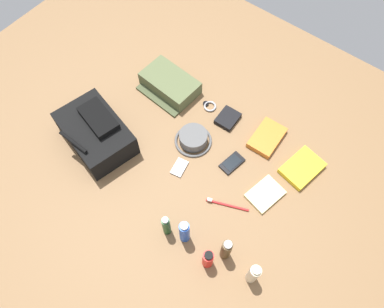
{
  "coord_description": "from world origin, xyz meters",
  "views": [
    {
      "loc": [
        -0.46,
        0.59,
        1.47
      ],
      "look_at": [
        0.0,
        0.0,
        0.04
      ],
      "focal_mm": 34.06,
      "sensor_mm": 36.0,
      "label": 1
    }
  ],
  "objects_px": {
    "toiletry_pouch": "(170,84)",
    "travel_guidebook": "(267,138)",
    "lotion_bottle": "(253,274)",
    "media_player": "(180,167)",
    "toothbrush": "(225,204)",
    "paperback_novel": "(302,168)",
    "backpack": "(96,133)",
    "deodorant_spray": "(184,232)",
    "wristwatch": "(209,106)",
    "wallet": "(228,118)",
    "cologne_bottle": "(226,250)",
    "notepad": "(265,194)",
    "shampoo_bottle": "(166,226)",
    "sunscreen_spray": "(208,259)",
    "bucket_hat": "(193,139)",
    "cell_phone": "(232,163)"
  },
  "relations": [
    {
      "from": "backpack",
      "to": "wallet",
      "type": "height_order",
      "value": "backpack"
    },
    {
      "from": "lotion_bottle",
      "to": "paperback_novel",
      "type": "relative_size",
      "value": 0.82
    },
    {
      "from": "toiletry_pouch",
      "to": "bucket_hat",
      "type": "relative_size",
      "value": 1.65
    },
    {
      "from": "backpack",
      "to": "toothbrush",
      "type": "height_order",
      "value": "backpack"
    },
    {
      "from": "deodorant_spray",
      "to": "wristwatch",
      "type": "relative_size",
      "value": 2.37
    },
    {
      "from": "cologne_bottle",
      "to": "wristwatch",
      "type": "height_order",
      "value": "cologne_bottle"
    },
    {
      "from": "shampoo_bottle",
      "to": "wristwatch",
      "type": "relative_size",
      "value": 2.15
    },
    {
      "from": "sunscreen_spray",
      "to": "travel_guidebook",
      "type": "xyz_separation_m",
      "value": [
        0.12,
        -0.62,
        -0.05
      ]
    },
    {
      "from": "lotion_bottle",
      "to": "travel_guidebook",
      "type": "bearing_deg",
      "value": -63.18
    },
    {
      "from": "shampoo_bottle",
      "to": "deodorant_spray",
      "type": "bearing_deg",
      "value": -162.58
    },
    {
      "from": "lotion_bottle",
      "to": "shampoo_bottle",
      "type": "distance_m",
      "value": 0.38
    },
    {
      "from": "notepad",
      "to": "wallet",
      "type": "bearing_deg",
      "value": -19.61
    },
    {
      "from": "backpack",
      "to": "deodorant_spray",
      "type": "distance_m",
      "value": 0.61
    },
    {
      "from": "toothbrush",
      "to": "lotion_bottle",
      "type": "bearing_deg",
      "value": 144.14
    },
    {
      "from": "cologne_bottle",
      "to": "shampoo_bottle",
      "type": "xyz_separation_m",
      "value": [
        0.24,
        0.07,
        -0.01
      ]
    },
    {
      "from": "toiletry_pouch",
      "to": "paperback_novel",
      "type": "height_order",
      "value": "toiletry_pouch"
    },
    {
      "from": "deodorant_spray",
      "to": "sunscreen_spray",
      "type": "bearing_deg",
      "value": 169.6
    },
    {
      "from": "cologne_bottle",
      "to": "notepad",
      "type": "height_order",
      "value": "cologne_bottle"
    },
    {
      "from": "deodorant_spray",
      "to": "shampoo_bottle",
      "type": "bearing_deg",
      "value": 17.42
    },
    {
      "from": "bucket_hat",
      "to": "media_player",
      "type": "relative_size",
      "value": 1.88
    },
    {
      "from": "paperback_novel",
      "to": "toothbrush",
      "type": "height_order",
      "value": "paperback_novel"
    },
    {
      "from": "bucket_hat",
      "to": "toothbrush",
      "type": "height_order",
      "value": "bucket_hat"
    },
    {
      "from": "paperback_novel",
      "to": "toothbrush",
      "type": "distance_m",
      "value": 0.39
    },
    {
      "from": "backpack",
      "to": "cell_phone",
      "type": "relative_size",
      "value": 3.26
    },
    {
      "from": "travel_guidebook",
      "to": "notepad",
      "type": "height_order",
      "value": "travel_guidebook"
    },
    {
      "from": "toiletry_pouch",
      "to": "travel_guidebook",
      "type": "height_order",
      "value": "toiletry_pouch"
    },
    {
      "from": "wristwatch",
      "to": "wallet",
      "type": "relative_size",
      "value": 0.65
    },
    {
      "from": "lotion_bottle",
      "to": "media_player",
      "type": "relative_size",
      "value": 1.78
    },
    {
      "from": "cologne_bottle",
      "to": "paperback_novel",
      "type": "bearing_deg",
      "value": -95.86
    },
    {
      "from": "sunscreen_spray",
      "to": "media_player",
      "type": "distance_m",
      "value": 0.43
    },
    {
      "from": "bucket_hat",
      "to": "wristwatch",
      "type": "distance_m",
      "value": 0.21
    },
    {
      "from": "backpack",
      "to": "cologne_bottle",
      "type": "relative_size",
      "value": 2.35
    },
    {
      "from": "wallet",
      "to": "paperback_novel",
      "type": "bearing_deg",
      "value": 175.41
    },
    {
      "from": "cologne_bottle",
      "to": "media_player",
      "type": "relative_size",
      "value": 1.8
    },
    {
      "from": "lotion_bottle",
      "to": "sunscreen_spray",
      "type": "xyz_separation_m",
      "value": [
        0.17,
        0.06,
        -0.01
      ]
    },
    {
      "from": "sunscreen_spray",
      "to": "toiletry_pouch",
      "type": "bearing_deg",
      "value": -40.74
    },
    {
      "from": "sunscreen_spray",
      "to": "paperback_novel",
      "type": "bearing_deg",
      "value": -98.54
    },
    {
      "from": "deodorant_spray",
      "to": "backpack",
      "type": "bearing_deg",
      "value": -10.63
    },
    {
      "from": "toiletry_pouch",
      "to": "toothbrush",
      "type": "height_order",
      "value": "toiletry_pouch"
    },
    {
      "from": "travel_guidebook",
      "to": "media_player",
      "type": "relative_size",
      "value": 2.01
    },
    {
      "from": "cell_phone",
      "to": "notepad",
      "type": "relative_size",
      "value": 0.8
    },
    {
      "from": "lotion_bottle",
      "to": "deodorant_spray",
      "type": "distance_m",
      "value": 0.3
    },
    {
      "from": "wallet",
      "to": "notepad",
      "type": "bearing_deg",
      "value": 145.41
    },
    {
      "from": "media_player",
      "to": "toothbrush",
      "type": "bearing_deg",
      "value": 176.25
    },
    {
      "from": "notepad",
      "to": "wristwatch",
      "type": "bearing_deg",
      "value": -13.62
    },
    {
      "from": "wallet",
      "to": "notepad",
      "type": "distance_m",
      "value": 0.41
    },
    {
      "from": "shampoo_bottle",
      "to": "travel_guidebook",
      "type": "relative_size",
      "value": 0.82
    },
    {
      "from": "shampoo_bottle",
      "to": "toothbrush",
      "type": "relative_size",
      "value": 0.88
    },
    {
      "from": "toiletry_pouch",
      "to": "lotion_bottle",
      "type": "distance_m",
      "value": 0.97
    },
    {
      "from": "wallet",
      "to": "lotion_bottle",
      "type": "bearing_deg",
      "value": 129.26
    }
  ]
}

